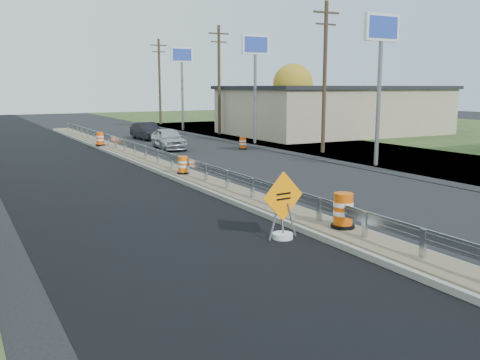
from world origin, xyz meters
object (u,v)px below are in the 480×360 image
barrel_shoulder_near (243,143)px  car_silver (169,139)px  barrel_median_near (343,211)px  barrel_median_far (100,139)px  car_dark_mid (147,131)px  caution_sign (283,222)px  barrel_median_mid (183,165)px

barrel_shoulder_near → car_silver: size_ratio=0.20×
barrel_shoulder_near → car_silver: bearing=152.7°
barrel_median_near → barrel_median_far: size_ratio=1.10×
barrel_median_far → car_dark_mid: size_ratio=0.22×
barrel_median_near → barrel_median_far: bearing=91.6°
barrel_median_near → barrel_shoulder_near: (7.82, 20.16, -0.31)m
car_silver → barrel_shoulder_near: bearing=-21.9°
barrel_median_near → barrel_median_far: barrel_median_near is taller
caution_sign → barrel_median_near: (1.70, -0.51, 0.22)m
barrel_median_near → barrel_median_mid: size_ratio=1.24×
caution_sign → barrel_median_far: 24.43m
caution_sign → car_dark_mid: bearing=71.7°
barrel_shoulder_near → car_dark_mid: 10.25m
barrel_median_near → barrel_shoulder_near: barrel_median_near is taller
caution_sign → car_silver: 22.54m
caution_sign → car_dark_mid: (5.99, 29.27, 0.21)m
caution_sign → barrel_shoulder_near: caution_sign is taller
barrel_shoulder_near → caution_sign: bearing=-115.9°
car_silver → barrel_median_mid: bearing=-102.4°
barrel_median_mid → car_dark_mid: (4.62, 18.73, 0.07)m
barrel_median_mid → car_silver: (3.67, 11.42, 0.10)m
barrel_median_far → car_silver: bearing=-31.2°
caution_sign → barrel_median_mid: (1.38, 10.54, 0.13)m
barrel_median_mid → barrel_shoulder_near: (8.15, 9.11, -0.22)m
car_silver → barrel_median_near: bearing=-93.1°
barrel_median_far → car_silver: car_silver is taller
car_dark_mid → barrel_median_near: bearing=-100.6°
barrel_median_far → car_dark_mid: 6.96m
caution_sign → car_silver: size_ratio=0.45×
barrel_median_near → car_silver: (3.35, 22.47, 0.01)m
car_silver → car_dark_mid: car_silver is taller
barrel_median_mid → car_silver: bearing=72.2°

